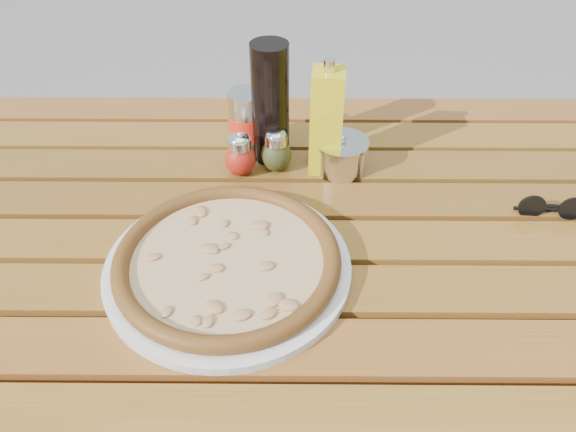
{
  "coord_description": "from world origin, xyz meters",
  "views": [
    {
      "loc": [
        0.0,
        -0.64,
        1.35
      ],
      "look_at": [
        0.0,
        0.02,
        0.78
      ],
      "focal_mm": 35.0,
      "sensor_mm": 36.0,
      "label": 1
    }
  ],
  "objects_px": {
    "plate": "(228,267)",
    "table": "(288,272)",
    "pepper_shaker": "(240,155)",
    "dark_bottle": "(270,104)",
    "olive_oil_cruet": "(327,122)",
    "oregano_shaker": "(276,151)",
    "pizza": "(227,259)",
    "sunglasses": "(551,208)",
    "parmesan_tin": "(341,155)",
    "soda_can": "(247,123)"
  },
  "relations": [
    {
      "from": "olive_oil_cruet",
      "to": "parmesan_tin",
      "type": "bearing_deg",
      "value": -6.24
    },
    {
      "from": "pepper_shaker",
      "to": "parmesan_tin",
      "type": "xyz_separation_m",
      "value": [
        0.18,
        0.01,
        -0.01
      ]
    },
    {
      "from": "parmesan_tin",
      "to": "sunglasses",
      "type": "height_order",
      "value": "parmesan_tin"
    },
    {
      "from": "pizza",
      "to": "pepper_shaker",
      "type": "bearing_deg",
      "value": 89.57
    },
    {
      "from": "pepper_shaker",
      "to": "soda_can",
      "type": "distance_m",
      "value": 0.08
    },
    {
      "from": "table",
      "to": "pizza",
      "type": "relative_size",
      "value": 3.53
    },
    {
      "from": "pepper_shaker",
      "to": "olive_oil_cruet",
      "type": "xyz_separation_m",
      "value": [
        0.15,
        0.02,
        0.06
      ]
    },
    {
      "from": "soda_can",
      "to": "olive_oil_cruet",
      "type": "relative_size",
      "value": 0.57
    },
    {
      "from": "table",
      "to": "soda_can",
      "type": "bearing_deg",
      "value": 107.08
    },
    {
      "from": "table",
      "to": "plate",
      "type": "distance_m",
      "value": 0.14
    },
    {
      "from": "dark_bottle",
      "to": "sunglasses",
      "type": "distance_m",
      "value": 0.5
    },
    {
      "from": "plate",
      "to": "table",
      "type": "bearing_deg",
      "value": 38.2
    },
    {
      "from": "olive_oil_cruet",
      "to": "dark_bottle",
      "type": "bearing_deg",
      "value": 159.51
    },
    {
      "from": "table",
      "to": "parmesan_tin",
      "type": "xyz_separation_m",
      "value": [
        0.09,
        0.19,
        0.11
      ]
    },
    {
      "from": "oregano_shaker",
      "to": "parmesan_tin",
      "type": "distance_m",
      "value": 0.12
    },
    {
      "from": "table",
      "to": "sunglasses",
      "type": "xyz_separation_m",
      "value": [
        0.43,
        0.06,
        0.09
      ]
    },
    {
      "from": "pepper_shaker",
      "to": "olive_oil_cruet",
      "type": "relative_size",
      "value": 0.39
    },
    {
      "from": "pepper_shaker",
      "to": "dark_bottle",
      "type": "distance_m",
      "value": 0.1
    },
    {
      "from": "olive_oil_cruet",
      "to": "parmesan_tin",
      "type": "relative_size",
      "value": 1.7
    },
    {
      "from": "plate",
      "to": "olive_oil_cruet",
      "type": "xyz_separation_m",
      "value": [
        0.15,
        0.26,
        0.09
      ]
    },
    {
      "from": "soda_can",
      "to": "dark_bottle",
      "type": "bearing_deg",
      "value": -25.87
    },
    {
      "from": "pepper_shaker",
      "to": "sunglasses",
      "type": "distance_m",
      "value": 0.53
    },
    {
      "from": "oregano_shaker",
      "to": "parmesan_tin",
      "type": "xyz_separation_m",
      "value": [
        0.12,
        0.0,
        -0.01
      ]
    },
    {
      "from": "pepper_shaker",
      "to": "sunglasses",
      "type": "xyz_separation_m",
      "value": [
        0.51,
        -0.11,
        -0.02
      ]
    },
    {
      "from": "dark_bottle",
      "to": "table",
      "type": "bearing_deg",
      "value": -81.97
    },
    {
      "from": "olive_oil_cruet",
      "to": "oregano_shaker",
      "type": "bearing_deg",
      "value": -177.75
    },
    {
      "from": "plate",
      "to": "pepper_shaker",
      "type": "xyz_separation_m",
      "value": [
        0.0,
        0.24,
        0.03
      ]
    },
    {
      "from": "plate",
      "to": "pizza",
      "type": "xyz_separation_m",
      "value": [
        0.0,
        0.0,
        0.02
      ]
    },
    {
      "from": "pepper_shaker",
      "to": "dark_bottle",
      "type": "height_order",
      "value": "dark_bottle"
    },
    {
      "from": "pizza",
      "to": "sunglasses",
      "type": "distance_m",
      "value": 0.53
    },
    {
      "from": "plate",
      "to": "oregano_shaker",
      "type": "relative_size",
      "value": 4.39
    },
    {
      "from": "pizza",
      "to": "olive_oil_cruet",
      "type": "height_order",
      "value": "olive_oil_cruet"
    },
    {
      "from": "dark_bottle",
      "to": "olive_oil_cruet",
      "type": "height_order",
      "value": "dark_bottle"
    },
    {
      "from": "soda_can",
      "to": "parmesan_tin",
      "type": "bearing_deg",
      "value": -19.69
    },
    {
      "from": "table",
      "to": "pepper_shaker",
      "type": "height_order",
      "value": "pepper_shaker"
    },
    {
      "from": "pizza",
      "to": "oregano_shaker",
      "type": "xyz_separation_m",
      "value": [
        0.07,
        0.26,
        0.02
      ]
    },
    {
      "from": "pizza",
      "to": "table",
      "type": "bearing_deg",
      "value": 38.2
    },
    {
      "from": "olive_oil_cruet",
      "to": "pepper_shaker",
      "type": "bearing_deg",
      "value": -173.48
    },
    {
      "from": "pepper_shaker",
      "to": "soda_can",
      "type": "height_order",
      "value": "soda_can"
    },
    {
      "from": "pizza",
      "to": "soda_can",
      "type": "relative_size",
      "value": 3.31
    },
    {
      "from": "parmesan_tin",
      "to": "sunglasses",
      "type": "xyz_separation_m",
      "value": [
        0.33,
        -0.13,
        -0.01
      ]
    },
    {
      "from": "pepper_shaker",
      "to": "oregano_shaker",
      "type": "xyz_separation_m",
      "value": [
        0.06,
        0.01,
        0.0
      ]
    },
    {
      "from": "oregano_shaker",
      "to": "soda_can",
      "type": "height_order",
      "value": "soda_can"
    },
    {
      "from": "table",
      "to": "plate",
      "type": "xyz_separation_m",
      "value": [
        -0.09,
        -0.07,
        0.08
      ]
    },
    {
      "from": "parmesan_tin",
      "to": "olive_oil_cruet",
      "type": "bearing_deg",
      "value": 173.76
    },
    {
      "from": "plate",
      "to": "oregano_shaker",
      "type": "xyz_separation_m",
      "value": [
        0.07,
        0.26,
        0.03
      ]
    },
    {
      "from": "parmesan_tin",
      "to": "dark_bottle",
      "type": "bearing_deg",
      "value": 162.62
    },
    {
      "from": "table",
      "to": "pizza",
      "type": "xyz_separation_m",
      "value": [
        -0.09,
        -0.07,
        0.1
      ]
    },
    {
      "from": "soda_can",
      "to": "pepper_shaker",
      "type": "bearing_deg",
      "value": -96.64
    },
    {
      "from": "table",
      "to": "soda_can",
      "type": "height_order",
      "value": "soda_can"
    }
  ]
}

